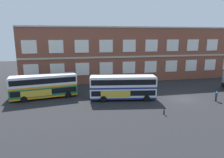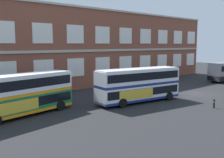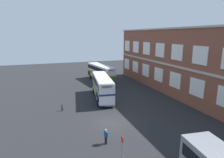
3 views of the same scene
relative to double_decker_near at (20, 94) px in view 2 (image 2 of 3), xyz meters
The scene contains 5 objects.
ground_plane 23.76m from the double_decker_near, ahead, with size 120.00×120.00×0.00m, color #232326.
brick_terminal_building 24.38m from the double_decker_near, 31.78° to the left, with size 53.20×8.19×12.68m.
double_decker_near is the anchor object (origin of this frame).
double_decker_middle 13.58m from the double_decker_near, 15.08° to the right, with size 11.26×4.20×4.07m.
safety_bollard_west 20.37m from the double_decker_near, 33.20° to the right, with size 0.19×0.19×0.95m.
Camera 2 is at (-33.94, -19.35, 6.95)m, focal length 42.71 mm.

